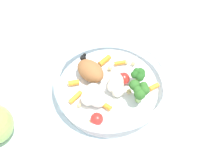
% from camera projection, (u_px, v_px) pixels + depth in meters
% --- Properties ---
extents(ground_plane, '(2.40, 2.40, 0.00)m').
position_uv_depth(ground_plane, '(117.00, 96.00, 0.70)').
color(ground_plane, silver).
extents(food_container, '(0.26, 0.26, 0.07)m').
position_uv_depth(food_container, '(110.00, 84.00, 0.68)').
color(food_container, white).
rests_on(food_container, ground_plane).
extents(folded_napkin, '(0.15, 0.12, 0.01)m').
position_uv_depth(folded_napkin, '(202.00, 50.00, 0.78)').
color(folded_napkin, white).
rests_on(folded_napkin, ground_plane).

